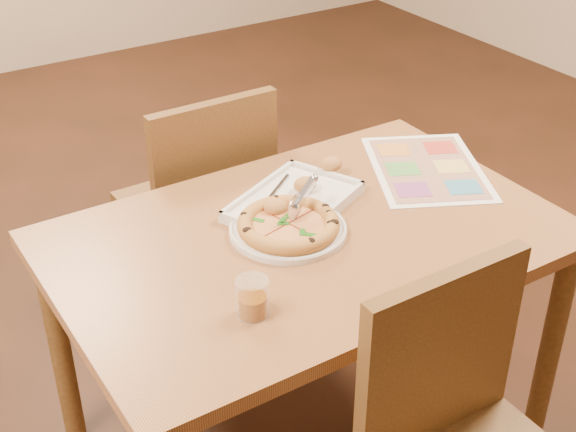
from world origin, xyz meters
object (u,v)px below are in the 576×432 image
chair_near (463,422)px  pizza (288,225)px  dining_table (308,261)px  menu (427,168)px  chair_far (204,189)px  glass_tumbler (252,300)px  plate (288,230)px  appetizer_tray (296,199)px  pizza_cutter (302,197)px

chair_near → pizza: (-0.05, 0.63, 0.18)m
dining_table → menu: bearing=12.2°
chair_far → menu: bearing=134.9°
chair_near → glass_tumbler: size_ratio=5.07×
plate → pizza: bearing=-116.8°
dining_table → menu: (0.49, 0.11, 0.09)m
appetizer_tray → menu: (0.44, -0.03, -0.01)m
appetizer_tray → menu: 0.44m
chair_far → pizza: size_ratio=1.78×
chair_near → menu: size_ratio=1.07×
dining_table → glass_tumbler: (-0.29, -0.21, 0.13)m
plate → pizza: 0.02m
dining_table → pizza: size_ratio=4.92×
chair_far → plate: (-0.04, -0.57, 0.16)m
plate → chair_near: bearing=-86.2°
chair_near → menu: bearing=55.2°
dining_table → appetizer_tray: 0.18m
dining_table → chair_far: size_ratio=2.77×
chair_far → menu: 0.72m
plate → menu: 0.54m
dining_table → menu: menu is taller
pizza → glass_tumbler: glass_tumbler is taller
chair_far → pizza: 0.61m
dining_table → chair_near: size_ratio=2.77×
dining_table → glass_tumbler: glass_tumbler is taller
plate → appetizer_tray: bearing=48.6°
pizza_cutter → chair_far: bearing=63.7°
glass_tumbler → menu: glass_tumbler is taller
chair_near → menu: 0.88m
pizza_cutter → menu: pizza_cutter is taller
dining_table → chair_near: chair_near is taller
chair_far → menu: chair_far is taller
pizza → appetizer_tray: size_ratio=0.62×
glass_tumbler → menu: size_ratio=0.21×
pizza → menu: 0.55m
plate → appetizer_tray: appetizer_tray is taller
chair_far → pizza: chair_far is taller
chair_near → menu: (0.49, 0.71, 0.16)m
glass_tumbler → appetizer_tray: bearing=45.8°
dining_table → pizza: 0.13m
dining_table → menu: 0.51m
pizza_cutter → glass_tumbler: bearing=-166.6°
plate → glass_tumbler: 0.35m
dining_table → appetizer_tray: appetizer_tray is taller
dining_table → plate: plate is taller
menu → chair_near: bearing=-124.8°
plate → pizza_cutter: 0.09m
chair_far → pizza_cutter: bearing=91.2°
plate → pizza: (-0.00, -0.01, 0.02)m
dining_table → pizza: (-0.05, 0.02, 0.11)m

